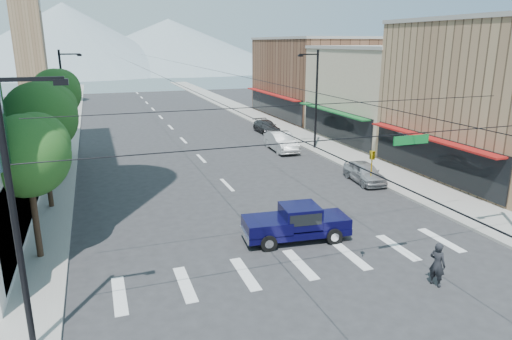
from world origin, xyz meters
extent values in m
plane|color=#28282B|center=(0.00, 0.00, 0.00)|extent=(160.00, 160.00, 0.00)
cube|color=gray|center=(-12.00, 40.00, 0.07)|extent=(4.00, 120.00, 0.15)
cube|color=gray|center=(12.00, 40.00, 0.07)|extent=(4.00, 120.00, 0.15)
cube|color=#8C6B4C|center=(20.00, 10.00, 5.50)|extent=(12.00, 14.00, 11.00)
cube|color=tan|center=(20.00, 24.00, 4.50)|extent=(12.00, 14.00, 9.00)
cube|color=brown|center=(20.00, 40.00, 5.00)|extent=(12.00, 18.00, 10.00)
cube|color=#8C6B4C|center=(-16.50, 62.00, 9.00)|extent=(4.00, 4.00, 18.00)
cone|color=gray|center=(-15.00, 150.00, 11.00)|extent=(80.00, 80.00, 22.00)
cone|color=gray|center=(20.00, 160.00, 9.00)|extent=(90.00, 90.00, 18.00)
cylinder|color=black|center=(-11.20, 6.00, 2.27)|extent=(0.28, 0.28, 4.55)
sphere|color=#1B521B|center=(-11.20, 6.00, 4.88)|extent=(3.64, 3.64, 3.64)
sphere|color=#1B521B|center=(-10.80, 6.30, 5.28)|extent=(2.86, 2.86, 2.86)
cylinder|color=black|center=(-11.20, 13.00, 2.55)|extent=(0.28, 0.28, 5.11)
sphere|color=#1B521B|center=(-11.20, 13.00, 5.47)|extent=(4.09, 4.09, 4.09)
sphere|color=#1B521B|center=(-10.80, 13.30, 5.88)|extent=(3.21, 3.21, 3.21)
cylinder|color=black|center=(-11.20, 20.00, 2.27)|extent=(0.28, 0.28, 4.55)
sphere|color=#1B521B|center=(-11.20, 20.00, 4.88)|extent=(3.64, 3.64, 3.64)
sphere|color=#1B521B|center=(-10.80, 20.30, 5.28)|extent=(2.86, 2.86, 2.86)
cylinder|color=black|center=(-11.20, 27.00, 2.55)|extent=(0.28, 0.28, 5.11)
sphere|color=#1B521B|center=(-11.20, 27.00, 5.47)|extent=(4.09, 4.09, 4.09)
sphere|color=#1B521B|center=(-10.80, 27.30, 5.88)|extent=(3.21, 3.21, 3.21)
cylinder|color=black|center=(-10.80, -1.00, 4.50)|extent=(0.20, 0.20, 9.00)
cylinder|color=black|center=(0.00, -1.00, 6.20)|extent=(21.60, 0.04, 0.04)
imported|color=gold|center=(1.50, -1.00, 5.15)|extent=(0.16, 0.20, 1.00)
cube|color=#0C6626|center=(3.20, -1.00, 5.95)|extent=(1.60, 0.06, 0.35)
cylinder|color=black|center=(-10.80, 30.00, 4.50)|extent=(0.20, 0.20, 9.00)
cube|color=black|center=(-9.90, 30.00, 8.60)|extent=(1.80, 0.12, 0.12)
cube|color=black|center=(-9.10, 30.00, 8.50)|extent=(0.40, 0.25, 0.18)
cylinder|color=black|center=(10.80, 22.00, 4.50)|extent=(0.20, 0.20, 9.00)
cube|color=black|center=(9.90, 22.00, 8.60)|extent=(1.80, 0.12, 0.12)
cube|color=black|center=(9.10, 22.00, 8.50)|extent=(0.40, 0.25, 0.18)
cube|color=black|center=(0.72, 4.00, 0.52)|extent=(5.41, 2.43, 0.33)
cube|color=black|center=(2.57, 3.81, 0.91)|extent=(1.70, 1.96, 0.52)
cube|color=black|center=(0.91, 3.98, 1.29)|extent=(1.98, 1.94, 1.05)
cube|color=black|center=(0.91, 3.98, 1.38)|extent=(1.79, 1.95, 0.57)
cube|color=black|center=(-0.80, 4.16, 0.95)|extent=(2.37, 2.12, 0.62)
cube|color=silver|center=(3.32, 3.73, 0.52)|extent=(0.30, 1.81, 0.33)
cube|color=silver|center=(-1.89, 4.27, 0.52)|extent=(0.30, 1.81, 0.29)
cylinder|color=black|center=(2.28, 2.93, 0.40)|extent=(0.83, 0.37, 0.80)
cylinder|color=black|center=(2.47, 4.73, 0.40)|extent=(0.83, 0.37, 0.80)
cylinder|color=black|center=(-1.03, 3.27, 0.40)|extent=(0.83, 0.37, 0.80)
cylinder|color=black|center=(-0.85, 5.07, 0.40)|extent=(0.83, 0.37, 0.80)
imported|color=black|center=(4.25, -2.00, 0.94)|extent=(0.65, 0.79, 1.88)
imported|color=#A0A0A4|center=(9.40, 11.40, 0.72)|extent=(2.11, 4.40, 1.45)
imported|color=beige|center=(7.60, 22.42, 0.85)|extent=(2.02, 5.25, 1.71)
imported|color=#2C2C2E|center=(9.40, 30.98, 0.68)|extent=(1.93, 4.69, 1.36)
camera|label=1|loc=(-8.27, -15.30, 9.58)|focal=32.00mm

